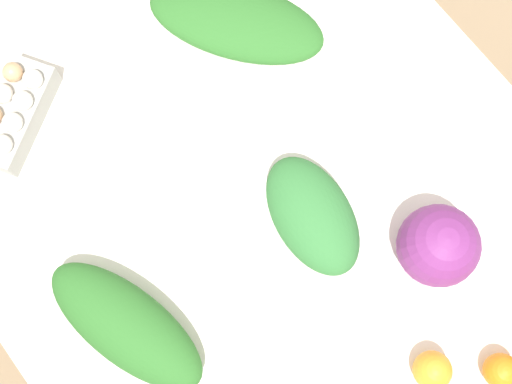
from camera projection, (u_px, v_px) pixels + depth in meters
ground_plane at (256, 254)px, 2.14m from camera, size 8.00×8.00×0.00m
dining_table at (256, 204)px, 1.47m from camera, size 1.48×1.10×0.77m
cabbage_purple at (438, 246)px, 1.29m from camera, size 0.15×0.15×0.15m
egg_carton at (13, 113)px, 1.39m from camera, size 0.20×0.24×0.09m
greens_bunch_beet_tops at (312, 215)px, 1.33m from camera, size 0.27×0.18×0.10m
greens_bunch_kale at (236, 21)px, 1.44m from camera, size 0.39×0.35×0.07m
greens_bunch_chard at (126, 325)px, 1.28m from camera, size 0.36×0.22×0.10m
orange_2 at (501, 371)px, 1.28m from camera, size 0.07×0.07×0.07m
orange_3 at (432, 370)px, 1.28m from camera, size 0.07×0.07×0.07m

